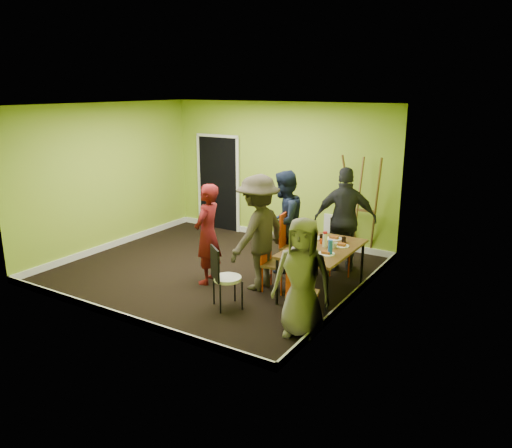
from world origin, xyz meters
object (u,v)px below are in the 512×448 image
(person_standing, at_px, (208,234))
(person_left_near, at_px, (258,233))
(chair_left_near, at_px, (272,258))
(orange_bottle, at_px, (321,241))
(blue_bottle, at_px, (330,247))
(chair_bentwood, at_px, (223,274))
(chair_front_end, at_px, (301,290))
(thermos, at_px, (325,240))
(person_back_end, at_px, (345,220))
(dining_table, at_px, (322,251))
(person_front_end, at_px, (302,278))
(person_left_far, at_px, (284,222))
(chair_back_end, at_px, (341,234))
(chair_left_far, at_px, (291,241))
(easel, at_px, (361,208))

(person_standing, distance_m, person_left_near, 0.84)
(chair_left_near, distance_m, orange_bottle, 0.80)
(blue_bottle, bearing_deg, chair_bentwood, -142.44)
(chair_front_end, xyz_separation_m, person_left_near, (-1.18, 0.84, 0.38))
(chair_front_end, bearing_deg, thermos, 88.33)
(blue_bottle, distance_m, person_back_end, 1.47)
(dining_table, height_order, orange_bottle, orange_bottle)
(person_standing, height_order, person_front_end, person_standing)
(person_left_far, bearing_deg, person_left_near, 3.20)
(orange_bottle, bearing_deg, person_back_end, 91.12)
(blue_bottle, height_order, person_left_far, person_left_far)
(dining_table, height_order, blue_bottle, blue_bottle)
(chair_back_end, height_order, person_standing, person_standing)
(dining_table, xyz_separation_m, chair_bentwood, (-0.99, -1.19, -0.19))
(orange_bottle, bearing_deg, blue_bottle, -51.14)
(chair_back_end, distance_m, person_left_far, 1.00)
(orange_bottle, xyz_separation_m, person_front_end, (0.42, -1.47, -0.02))
(blue_bottle, bearing_deg, person_left_far, 145.15)
(dining_table, relative_size, person_left_far, 0.86)
(chair_left_far, height_order, chair_back_end, chair_left_far)
(orange_bottle, bearing_deg, chair_back_end, 92.96)
(chair_bentwood, bearing_deg, dining_table, 87.43)
(thermos, relative_size, orange_bottle, 2.68)
(blue_bottle, distance_m, person_front_end, 1.07)
(thermos, height_order, person_left_near, person_left_near)
(chair_back_end, relative_size, person_standing, 0.57)
(person_left_far, bearing_deg, blue_bottle, 56.02)
(person_left_far, distance_m, person_left_near, 0.89)
(dining_table, distance_m, chair_left_far, 0.89)
(person_left_near, xyz_separation_m, person_front_end, (1.27, -1.02, -0.13))
(person_left_far, relative_size, person_left_near, 0.96)
(easel, bearing_deg, thermos, -85.60)
(chair_bentwood, bearing_deg, person_left_far, 127.42)
(chair_front_end, distance_m, person_left_near, 1.50)
(chair_left_near, relative_size, person_standing, 0.56)
(person_front_end, bearing_deg, easel, 87.87)
(chair_bentwood, bearing_deg, person_standing, 176.12)
(chair_bentwood, xyz_separation_m, person_front_end, (1.31, -0.12, 0.26))
(dining_table, relative_size, chair_left_far, 1.38)
(person_left_far, bearing_deg, chair_bentwood, 1.02)
(person_standing, bearing_deg, person_left_near, 96.62)
(easel, height_order, orange_bottle, easel)
(person_front_end, bearing_deg, chair_left_far, 111.51)
(chair_left_far, bearing_deg, thermos, 55.94)
(orange_bottle, height_order, person_standing, person_standing)
(chair_bentwood, relative_size, orange_bottle, 11.88)
(dining_table, distance_m, person_front_end, 1.35)
(chair_bentwood, xyz_separation_m, easel, (0.86, 3.15, 0.43))
(orange_bottle, height_order, person_front_end, person_front_end)
(orange_bottle, xyz_separation_m, person_left_near, (-0.86, -0.44, 0.12))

